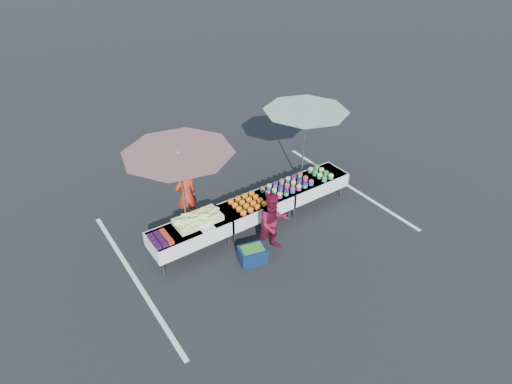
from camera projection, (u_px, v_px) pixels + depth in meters
ground at (256, 225)px, 10.73m from camera, size 80.00×80.00×0.00m
stripe_left at (134, 277)px, 9.22m from camera, size 0.10×5.00×0.00m
stripe_right at (348, 185)px, 12.23m from camera, size 0.10×5.00×0.00m
table_left at (190, 233)px, 9.55m from camera, size 1.86×0.81×0.75m
table_center at (256, 206)px, 10.40m from camera, size 1.86×0.81×0.75m
table_right at (312, 183)px, 11.25m from camera, size 1.86×0.81×0.75m
berry_punnets at (160, 239)px, 9.06m from camera, size 0.40×0.54×0.08m
corn_pile at (198, 219)px, 9.56m from camera, size 1.16×0.57×0.26m
plastic_bags at (208, 228)px, 9.38m from camera, size 0.30×0.25×0.05m
carrot_bowls at (248, 203)px, 10.15m from camera, size 0.75×0.69×0.11m
potato_cups at (287, 186)px, 10.71m from camera, size 1.34×0.58×0.16m
bean_baskets at (321, 173)px, 11.23m from camera, size 0.36×0.68×0.15m
vendor at (186, 194)px, 10.56m from camera, size 0.55×0.38×1.46m
customer at (273, 223)px, 9.57m from camera, size 0.83×0.70×1.51m
umbrella_left at (179, 161)px, 8.96m from camera, size 2.80×2.80×2.45m
umbrella_right at (305, 117)px, 11.10m from camera, size 2.37×2.37×2.30m
storage_bin at (253, 254)px, 9.53m from camera, size 0.67×0.55×0.39m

